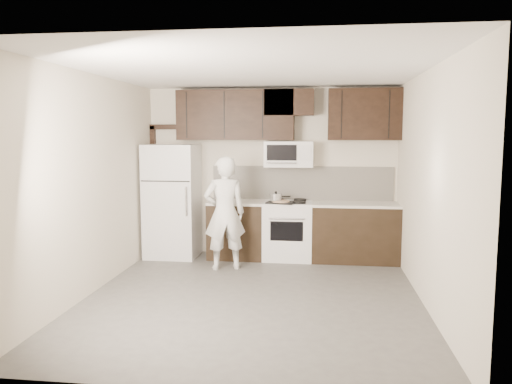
% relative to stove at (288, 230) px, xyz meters
% --- Properties ---
extents(floor, '(4.50, 4.50, 0.00)m').
position_rel_stove_xyz_m(floor, '(-0.30, -1.94, -0.46)').
color(floor, '#4D4B48').
rests_on(floor, ground).
extents(back_wall, '(4.00, 0.00, 4.00)m').
position_rel_stove_xyz_m(back_wall, '(-0.30, 0.31, 0.89)').
color(back_wall, beige).
rests_on(back_wall, ground).
extents(ceiling, '(4.50, 4.50, 0.00)m').
position_rel_stove_xyz_m(ceiling, '(-0.30, -1.94, 2.24)').
color(ceiling, white).
rests_on(ceiling, back_wall).
extents(counter_run, '(2.95, 0.64, 0.91)m').
position_rel_stove_xyz_m(counter_run, '(0.30, 0.00, -0.00)').
color(counter_run, black).
rests_on(counter_run, floor).
extents(stove, '(0.76, 0.66, 0.94)m').
position_rel_stove_xyz_m(stove, '(0.00, 0.00, 0.00)').
color(stove, silver).
rests_on(stove, floor).
extents(backsplash, '(2.90, 0.02, 0.54)m').
position_rel_stove_xyz_m(backsplash, '(0.20, 0.30, 0.72)').
color(backsplash, beige).
rests_on(backsplash, counter_run).
extents(upper_cabinets, '(3.48, 0.35, 0.78)m').
position_rel_stove_xyz_m(upper_cabinets, '(-0.09, 0.14, 1.82)').
color(upper_cabinets, black).
rests_on(upper_cabinets, back_wall).
extents(microwave, '(0.76, 0.42, 0.40)m').
position_rel_stove_xyz_m(microwave, '(-0.00, 0.12, 1.19)').
color(microwave, silver).
rests_on(microwave, upper_cabinets).
extents(refrigerator, '(0.80, 0.76, 1.80)m').
position_rel_stove_xyz_m(refrigerator, '(-1.85, -0.05, 0.44)').
color(refrigerator, silver).
rests_on(refrigerator, floor).
extents(door_trim, '(0.50, 0.08, 2.12)m').
position_rel_stove_xyz_m(door_trim, '(-2.22, 0.27, 0.79)').
color(door_trim, black).
rests_on(door_trim, floor).
extents(saucepan, '(0.32, 0.19, 0.18)m').
position_rel_stove_xyz_m(saucepan, '(-0.18, -0.15, 0.52)').
color(saucepan, silver).
rests_on(saucepan, stove).
extents(baking_tray, '(0.45, 0.36, 0.02)m').
position_rel_stove_xyz_m(baking_tray, '(-0.10, -0.17, 0.46)').
color(baking_tray, black).
rests_on(baking_tray, counter_run).
extents(pizza, '(0.31, 0.31, 0.02)m').
position_rel_stove_xyz_m(pizza, '(-0.10, -0.17, 0.48)').
color(pizza, beige).
rests_on(pizza, baking_tray).
extents(person, '(0.70, 0.57, 1.65)m').
position_rel_stove_xyz_m(person, '(-0.87, -0.71, 0.37)').
color(person, white).
rests_on(person, floor).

